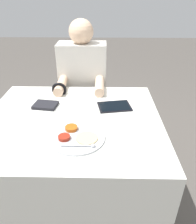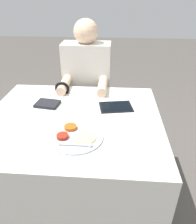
{
  "view_description": "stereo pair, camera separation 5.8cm",
  "coord_description": "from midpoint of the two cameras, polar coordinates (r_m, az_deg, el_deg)",
  "views": [
    {
      "loc": [
        0.18,
        -1.12,
        1.41
      ],
      "look_at": [
        0.16,
        -0.03,
        0.77
      ],
      "focal_mm": 35.0,
      "sensor_mm": 36.0,
      "label": 1
    },
    {
      "loc": [
        0.24,
        -1.12,
        1.41
      ],
      "look_at": [
        0.16,
        -0.03,
        0.77
      ],
      "focal_mm": 35.0,
      "sensor_mm": 36.0,
      "label": 2
    }
  ],
  "objects": [
    {
      "name": "ground_plane",
      "position": [
        1.81,
        -6.37,
        -21.28
      ],
      "size": [
        12.0,
        12.0,
        0.0
      ],
      "primitive_type": "plane",
      "color": "#4C4742"
    },
    {
      "name": "dining_table",
      "position": [
        1.55,
        -7.12,
        -12.96
      ],
      "size": [
        1.07,
        0.94,
        0.71
      ],
      "color": "silver",
      "rests_on": "ground_plane"
    },
    {
      "name": "thali_tray",
      "position": [
        1.16,
        -6.97,
        -6.49
      ],
      "size": [
        0.29,
        0.29,
        0.03
      ],
      "color": "#B7BABF",
      "rests_on": "dining_table"
    },
    {
      "name": "red_notebook",
      "position": [
        1.49,
        -14.65,
        1.7
      ],
      "size": [
        0.16,
        0.13,
        0.02
      ],
      "color": "silver",
      "rests_on": "dining_table"
    },
    {
      "name": "tablet_device",
      "position": [
        1.44,
        3.16,
        1.47
      ],
      "size": [
        0.23,
        0.18,
        0.01
      ],
      "color": "black",
      "rests_on": "dining_table"
    },
    {
      "name": "person_diner",
      "position": [
        1.96,
        -4.7,
        4.46
      ],
      "size": [
        0.4,
        0.47,
        1.2
      ],
      "color": "black",
      "rests_on": "ground_plane"
    }
  ]
}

